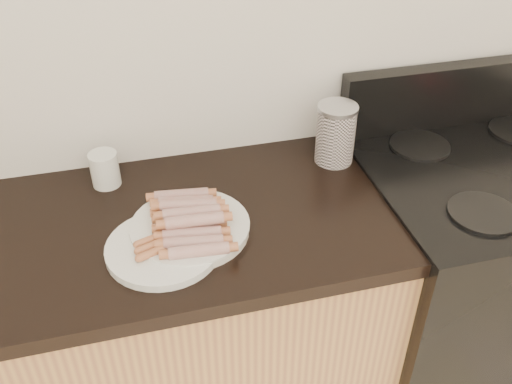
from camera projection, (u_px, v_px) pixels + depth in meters
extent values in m
cube|color=silver|center=(204.00, 20.00, 1.49)|extent=(4.00, 0.04, 2.60)
cube|color=black|center=(467.00, 284.00, 1.89)|extent=(0.76, 0.65, 0.90)
cube|color=black|center=(502.00, 171.00, 1.62)|extent=(0.76, 0.65, 0.01)
cube|color=black|center=(457.00, 94.00, 1.79)|extent=(0.76, 0.06, 0.20)
cylinder|color=black|center=(483.00, 213.00, 1.45)|extent=(0.18, 0.18, 0.01)
cylinder|color=black|center=(420.00, 145.00, 1.72)|extent=(0.18, 0.18, 0.01)
cylinder|color=white|center=(190.00, 229.00, 1.41)|extent=(0.32, 0.32, 0.02)
cylinder|color=white|center=(163.00, 248.00, 1.35)|extent=(0.30, 0.30, 0.02)
cylinder|color=#A14333|center=(197.00, 251.00, 1.31)|extent=(0.14, 0.05, 0.03)
cylinder|color=#A14333|center=(195.00, 242.00, 1.33)|extent=(0.14, 0.05, 0.03)
cylinder|color=#A14333|center=(193.00, 233.00, 1.36)|extent=(0.14, 0.05, 0.03)
cylinder|color=#A14333|center=(191.00, 225.00, 1.38)|extent=(0.14, 0.05, 0.03)
cylinder|color=#A14333|center=(189.00, 217.00, 1.41)|extent=(0.14, 0.05, 0.03)
cylinder|color=#A14333|center=(187.00, 209.00, 1.43)|extent=(0.14, 0.05, 0.03)
cylinder|color=#A14333|center=(185.00, 202.00, 1.46)|extent=(0.14, 0.05, 0.03)
cylinder|color=#A14333|center=(183.00, 195.00, 1.48)|extent=(0.14, 0.05, 0.03)
cylinder|color=#A14333|center=(191.00, 221.00, 1.36)|extent=(0.14, 0.05, 0.03)
cylinder|color=#A14333|center=(189.00, 213.00, 1.38)|extent=(0.14, 0.05, 0.03)
cylinder|color=#A14333|center=(187.00, 205.00, 1.41)|extent=(0.14, 0.05, 0.03)
cylinder|color=#DA714A|center=(164.00, 248.00, 1.32)|extent=(0.12, 0.06, 0.02)
cylinder|color=#DA714A|center=(163.00, 242.00, 1.34)|extent=(0.12, 0.06, 0.02)
cylinder|color=#DA714A|center=(161.00, 235.00, 1.36)|extent=(0.12, 0.06, 0.02)
cylinder|color=silver|center=(335.00, 136.00, 1.63)|extent=(0.11, 0.11, 0.17)
cylinder|color=silver|center=(338.00, 108.00, 1.58)|extent=(0.11, 0.11, 0.01)
cylinder|color=white|center=(105.00, 169.00, 1.55)|extent=(0.08, 0.08, 0.10)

